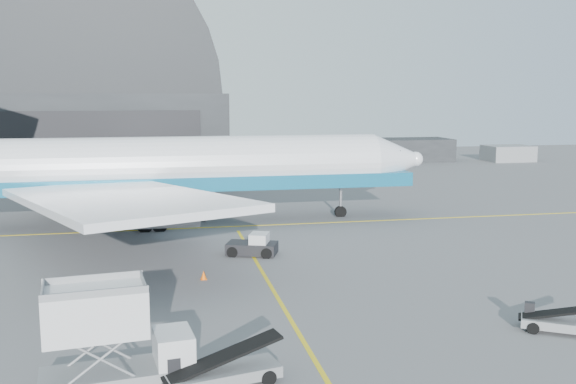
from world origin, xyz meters
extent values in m
plane|color=#565659|center=(0.00, 0.00, 0.00)|extent=(200.00, 200.00, 0.00)
cube|color=gold|center=(0.00, 20.00, 0.01)|extent=(80.00, 0.25, 0.02)
cube|color=gold|center=(0.00, -2.00, 0.01)|extent=(0.25, 40.00, 0.02)
cube|color=black|center=(-22.00, 65.00, 6.00)|extent=(50.00, 28.00, 12.00)
cube|color=black|center=(-22.00, 50.90, 5.00)|extent=(42.00, 0.40, 9.50)
cube|color=black|center=(38.00, 72.00, 0.00)|extent=(14.00, 8.00, 4.00)
cube|color=gray|center=(55.00, 68.00, 0.00)|extent=(8.00, 6.00, 2.80)
cylinder|color=white|center=(-5.25, 22.63, 5.52)|extent=(38.22, 5.10, 5.10)
cone|color=white|center=(16.20, 22.63, 5.52)|extent=(4.67, 5.10, 5.10)
sphere|color=white|center=(18.32, 22.63, 5.52)|extent=(1.49, 1.49, 1.49)
cube|color=black|center=(14.92, 22.63, 6.16)|extent=(2.76, 2.34, 0.74)
cube|color=#0E587A|center=(-5.25, 22.63, 3.87)|extent=(44.58, 5.15, 1.27)
cube|color=white|center=(-9.49, 9.89, 4.46)|extent=(19.58, 26.03, 1.55)
cube|color=white|center=(-9.49, 35.37, 4.46)|extent=(19.58, 26.03, 1.55)
cylinder|color=gray|center=(-6.31, 14.14, 2.76)|extent=(5.52, 2.87, 2.87)
cylinder|color=gray|center=(-6.31, 31.12, 2.76)|extent=(5.52, 2.87, 2.87)
cylinder|color=#A5A5AA|center=(10.68, 22.63, 1.49)|extent=(0.30, 0.30, 2.97)
cylinder|color=black|center=(10.68, 22.63, 0.48)|extent=(1.17, 0.37, 1.17)
cylinder|color=black|center=(-7.37, 19.24, 0.58)|extent=(1.38, 0.48, 1.38)
cylinder|color=black|center=(-7.37, 26.03, 0.58)|extent=(1.38, 0.48, 1.38)
cube|color=gray|center=(-8.72, -11.20, 0.53)|extent=(5.98, 2.98, 0.48)
cube|color=silver|center=(-6.25, -10.89, 1.29)|extent=(1.79, 2.37, 1.53)
cube|color=black|center=(-5.54, -10.80, 1.53)|extent=(0.30, 1.81, 0.86)
cube|color=silver|center=(-9.29, -11.27, 3.25)|extent=(4.28, 2.86, 1.91)
cylinder|color=black|center=(-6.41, -11.92, 0.38)|extent=(0.79, 0.38, 0.77)
cylinder|color=black|center=(-6.66, -9.93, 0.38)|extent=(0.79, 0.38, 0.77)
cylinder|color=black|center=(-11.03, -10.47, 0.38)|extent=(0.79, 0.38, 0.77)
cube|color=black|center=(0.01, 9.41, 0.50)|extent=(4.14, 3.17, 0.83)
cube|color=silver|center=(0.52, 9.22, 1.24)|extent=(1.78, 1.99, 0.83)
cylinder|color=black|center=(0.89, 8.11, 0.37)|extent=(0.89, 0.59, 0.83)
cylinder|color=black|center=(1.53, 9.83, 0.37)|extent=(0.89, 0.59, 0.83)
cylinder|color=black|center=(-1.52, 9.00, 0.37)|extent=(0.89, 0.59, 0.83)
cylinder|color=black|center=(-0.88, 10.72, 0.37)|extent=(0.89, 0.59, 0.83)
cube|color=gray|center=(-4.30, -11.97, 0.48)|extent=(4.94, 2.62, 0.48)
cube|color=black|center=(-4.30, -11.97, 1.23)|extent=(5.12, 2.17, 1.37)
cube|color=black|center=(-6.30, -11.83, 1.02)|extent=(0.62, 0.54, 0.64)
cylinder|color=black|center=(-2.46, -12.32, 0.32)|extent=(0.69, 0.40, 0.64)
cylinder|color=black|center=(-2.80, -10.86, 0.32)|extent=(0.69, 0.40, 0.64)
cylinder|color=black|center=(-6.13, -11.62, 0.32)|extent=(0.69, 0.40, 0.64)
cube|color=gray|center=(13.21, -9.52, 0.44)|extent=(4.47, 3.53, 0.44)
cube|color=black|center=(13.21, -9.52, 1.13)|extent=(4.45, 3.25, 1.26)
cube|color=black|center=(11.98, -8.13, 0.94)|extent=(0.63, 0.59, 0.59)
cylinder|color=black|center=(11.50, -9.28, 0.30)|extent=(0.63, 0.52, 0.59)
cylinder|color=black|center=(12.22, -8.11, 0.30)|extent=(0.63, 0.52, 0.59)
cube|color=#FA5E07|center=(-4.00, 3.60, 0.02)|extent=(0.40, 0.40, 0.03)
cone|color=#FA5E07|center=(-4.00, 3.60, 0.29)|extent=(0.40, 0.40, 0.58)
camera|label=1|loc=(-6.61, -36.90, 11.86)|focal=40.00mm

